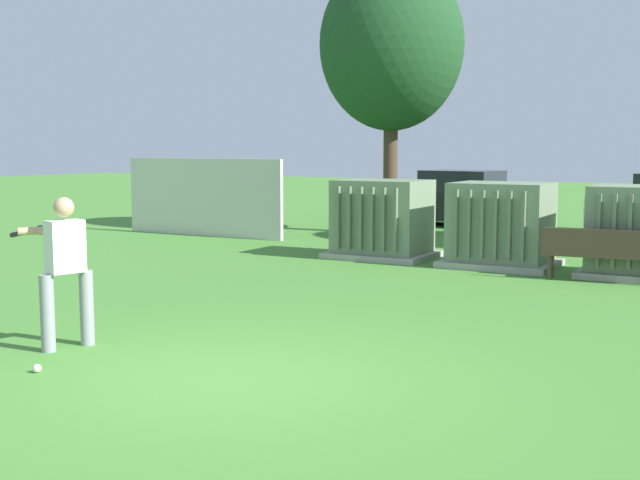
% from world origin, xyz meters
% --- Properties ---
extents(ground_plane, '(96.00, 96.00, 0.00)m').
position_xyz_m(ground_plane, '(0.00, 0.00, 0.00)').
color(ground_plane, '#478433').
extents(fence_panel, '(4.80, 0.12, 2.00)m').
position_xyz_m(fence_panel, '(-8.37, 10.50, 1.00)').
color(fence_panel, beige).
rests_on(fence_panel, ground).
extents(transformer_west, '(2.10, 1.70, 1.62)m').
position_xyz_m(transformer_west, '(-2.53, 8.95, 0.79)').
color(transformer_west, '#9E9B93').
rests_on(transformer_west, ground).
extents(transformer_mid_west, '(2.10, 1.70, 1.62)m').
position_xyz_m(transformer_mid_west, '(0.00, 8.92, 0.79)').
color(transformer_mid_west, '#9E9B93').
rests_on(transformer_mid_west, ground).
extents(park_bench, '(1.83, 0.57, 0.92)m').
position_xyz_m(park_bench, '(1.98, 7.92, 0.54)').
color(park_bench, '#4C3828').
rests_on(park_bench, ground).
extents(batter, '(1.59, 0.79, 1.74)m').
position_xyz_m(batter, '(-2.45, 0.17, 0.98)').
color(batter, gray).
rests_on(batter, ground).
extents(sports_ball, '(0.09, 0.09, 0.09)m').
position_xyz_m(sports_ball, '(-1.90, -0.75, 0.04)').
color(sports_ball, white).
rests_on(sports_ball, ground).
extents(tree_left, '(3.76, 3.76, 7.18)m').
position_xyz_m(tree_left, '(-4.36, 13.36, 4.92)').
color(tree_left, '#4C3828').
rests_on(tree_left, ground).
extents(parked_car_leftmost, '(4.38, 2.31, 1.62)m').
position_xyz_m(parked_car_leftmost, '(-3.53, 16.35, 0.75)').
color(parked_car_leftmost, black).
rests_on(parked_car_leftmost, ground).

